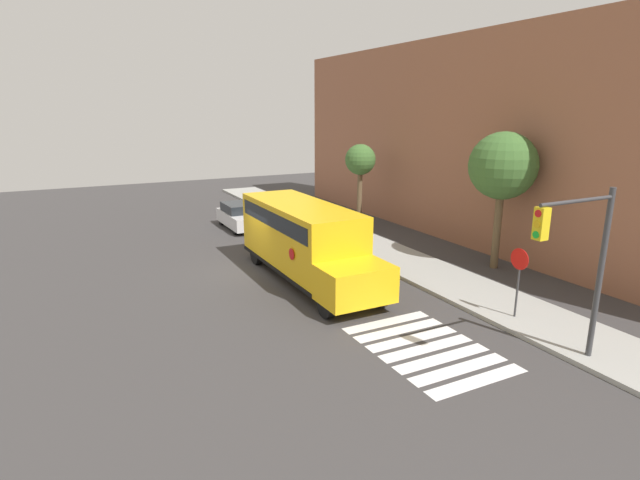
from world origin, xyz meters
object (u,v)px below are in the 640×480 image
(parked_car, at_px, (240,216))
(traffic_light, at_px, (581,254))
(stop_sign, at_px, (518,273))
(school_bus, at_px, (304,237))
(tree_far_sidewalk, at_px, (360,161))
(tree_near_sidewalk, at_px, (503,167))

(parked_car, xyz_separation_m, traffic_light, (20.10, 2.71, 2.54))
(stop_sign, bearing_deg, school_bus, -148.30)
(parked_car, height_order, traffic_light, traffic_light)
(school_bus, height_order, tree_far_sidewalk, tree_far_sidewalk)
(school_bus, relative_size, parked_car, 2.19)
(parked_car, height_order, tree_near_sidewalk, tree_near_sidewalk)
(traffic_light, relative_size, tree_near_sidewalk, 0.82)
(school_bus, bearing_deg, tree_far_sidewalk, 135.61)
(parked_car, relative_size, tree_far_sidewalk, 0.84)
(tree_near_sidewalk, distance_m, tree_far_sidewalk, 10.00)
(parked_car, bearing_deg, tree_far_sidewalk, 68.42)
(stop_sign, xyz_separation_m, tree_near_sidewalk, (-4.60, 3.80, 2.84))
(tree_near_sidewalk, bearing_deg, stop_sign, -39.57)
(parked_car, xyz_separation_m, tree_far_sidewalk, (2.65, 6.69, 3.17))
(parked_car, bearing_deg, traffic_light, 7.68)
(school_bus, bearing_deg, traffic_light, 17.71)
(traffic_light, bearing_deg, stop_sign, 157.53)
(school_bus, bearing_deg, parked_car, 177.06)
(parked_car, distance_m, traffic_light, 20.44)
(tree_near_sidewalk, bearing_deg, tree_far_sidewalk, -174.08)
(stop_sign, distance_m, tree_far_sidewalk, 14.96)
(stop_sign, height_order, tree_near_sidewalk, tree_near_sidewalk)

